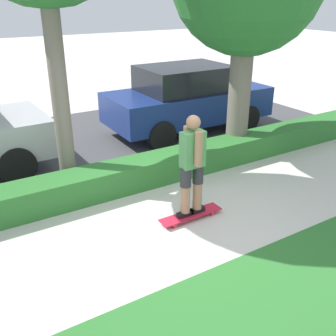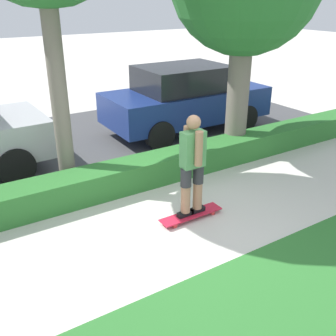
# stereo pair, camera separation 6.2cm
# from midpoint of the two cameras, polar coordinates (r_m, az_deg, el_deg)

# --- Properties ---
(ground_plane) EXTENTS (60.00, 60.00, 0.00)m
(ground_plane) POSITION_cam_midpoint_polar(r_m,az_deg,el_deg) (5.91, 2.12, -8.48)
(ground_plane) COLOR beige
(street_asphalt) EXTENTS (12.97, 5.00, 0.01)m
(street_asphalt) POSITION_cam_midpoint_polar(r_m,az_deg,el_deg) (9.33, -12.55, 3.53)
(street_asphalt) COLOR #474749
(street_asphalt) RESTS_ON ground_plane
(hedge_row) EXTENTS (12.97, 0.60, 0.48)m
(hedge_row) POSITION_cam_midpoint_polar(r_m,az_deg,el_deg) (7.01, -5.21, -0.84)
(hedge_row) COLOR #2D702D
(hedge_row) RESTS_ON ground_plane
(skateboard) EXTENTS (1.03, 0.24, 0.08)m
(skateboard) POSITION_cam_midpoint_polar(r_m,az_deg,el_deg) (6.08, 3.07, -6.75)
(skateboard) COLOR red
(skateboard) RESTS_ON ground_plane
(skater_person) EXTENTS (0.48, 0.40, 1.56)m
(skater_person) POSITION_cam_midpoint_polar(r_m,az_deg,el_deg) (5.70, 3.26, 0.58)
(skater_person) COLOR black
(skater_person) RESTS_ON skateboard
(parked_car_middle) EXTENTS (4.03, 1.80, 1.62)m
(parked_car_middle) POSITION_cam_midpoint_polar(r_m,az_deg,el_deg) (9.75, 2.35, 10.08)
(parked_car_middle) COLOR navy
(parked_car_middle) RESTS_ON ground_plane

